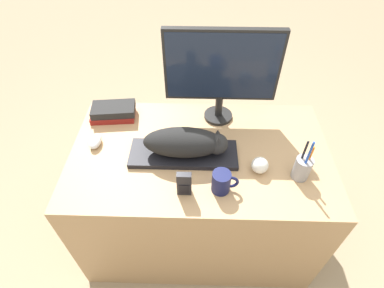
{
  "coord_description": "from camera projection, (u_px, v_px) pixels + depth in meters",
  "views": [
    {
      "loc": [
        -0.01,
        -0.58,
        1.7
      ],
      "look_at": [
        -0.04,
        0.33,
        0.76
      ],
      "focal_mm": 28.0,
      "sensor_mm": 36.0,
      "label": 1
    }
  ],
  "objects": [
    {
      "name": "ground_plane",
      "position": [
        197.0,
        285.0,
        1.63
      ],
      "size": [
        12.0,
        12.0,
        0.0
      ],
      "primitive_type": "plane",
      "color": "#998466"
    },
    {
      "name": "monitor",
      "position": [
        222.0,
        69.0,
        1.33
      ],
      "size": [
        0.52,
        0.14,
        0.47
      ],
      "color": "black",
      "rests_on": "desk"
    },
    {
      "name": "computer_mouse",
      "position": [
        95.0,
        141.0,
        1.38
      ],
      "size": [
        0.05,
        0.09,
        0.04
      ],
      "color": "silver",
      "rests_on": "desk"
    },
    {
      "name": "book_stack",
      "position": [
        113.0,
        112.0,
        1.51
      ],
      "size": [
        0.23,
        0.14,
        0.07
      ],
      "color": "maroon",
      "rests_on": "desk"
    },
    {
      "name": "baseball",
      "position": [
        260.0,
        165.0,
        1.26
      ],
      "size": [
        0.07,
        0.07,
        0.07
      ],
      "color": "silver",
      "rests_on": "desk"
    },
    {
      "name": "cat",
      "position": [
        187.0,
        142.0,
        1.28
      ],
      "size": [
        0.37,
        0.14,
        0.13
      ],
      "color": "black",
      "rests_on": "keyboard"
    },
    {
      "name": "desk",
      "position": [
        199.0,
        195.0,
        1.62
      ],
      "size": [
        1.19,
        0.69,
        0.7
      ],
      "color": "tan",
      "rests_on": "ground_plane"
    },
    {
      "name": "coffee_mug",
      "position": [
        222.0,
        182.0,
        1.19
      ],
      "size": [
        0.11,
        0.08,
        0.1
      ],
      "color": "#141947",
      "rests_on": "desk"
    },
    {
      "name": "pen_cup",
      "position": [
        302.0,
        168.0,
        1.23
      ],
      "size": [
        0.07,
        0.07,
        0.22
      ],
      "color": "#939399",
      "rests_on": "desk"
    },
    {
      "name": "keyboard",
      "position": [
        184.0,
        154.0,
        1.34
      ],
      "size": [
        0.48,
        0.17,
        0.02
      ],
      "color": "black",
      "rests_on": "desk"
    },
    {
      "name": "phone",
      "position": [
        184.0,
        184.0,
        1.17
      ],
      "size": [
        0.06,
        0.03,
        0.12
      ],
      "color": "black",
      "rests_on": "desk"
    }
  ]
}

